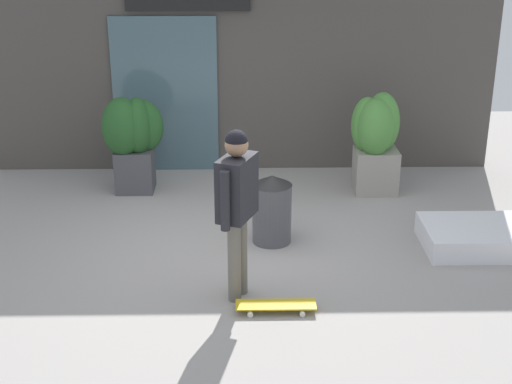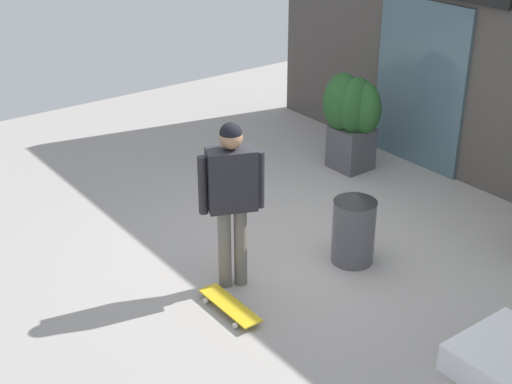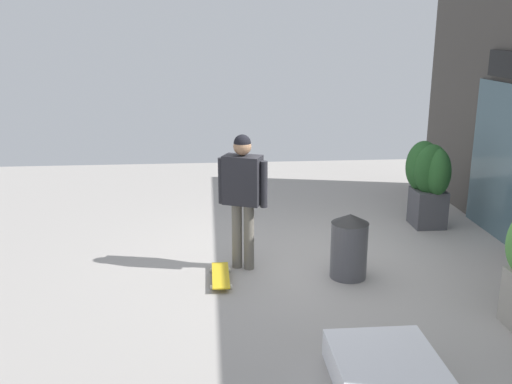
% 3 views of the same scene
% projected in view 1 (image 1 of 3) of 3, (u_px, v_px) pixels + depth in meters
% --- Properties ---
extents(ground_plane, '(12.00, 12.00, 0.00)m').
position_uv_depth(ground_plane, '(230.00, 255.00, 8.23)').
color(ground_plane, '#9E9993').
extents(building_facade, '(7.51, 0.31, 3.73)m').
position_uv_depth(building_facade, '(229.00, 42.00, 10.36)').
color(building_facade, '#4C4742').
rests_on(building_facade, ground_plane).
extents(skateboarder, '(0.42, 0.60, 1.73)m').
position_uv_depth(skateboarder, '(237.00, 197.00, 6.99)').
color(skateboarder, '#666056').
rests_on(skateboarder, ground_plane).
extents(skateboard, '(0.78, 0.26, 0.08)m').
position_uv_depth(skateboard, '(276.00, 305.00, 7.08)').
color(skateboard, gold).
rests_on(skateboard, ground_plane).
extents(planter_box_left, '(0.64, 0.71, 1.36)m').
position_uv_depth(planter_box_left, '(375.00, 135.00, 9.79)').
color(planter_box_left, gray).
rests_on(planter_box_left, ground_plane).
extents(planter_box_right, '(0.80, 0.58, 1.32)m').
position_uv_depth(planter_box_right, '(133.00, 135.00, 9.80)').
color(planter_box_right, '#47474C').
rests_on(planter_box_right, ground_plane).
extents(trash_bin, '(0.46, 0.46, 0.81)m').
position_uv_depth(trash_bin, '(272.00, 209.00, 8.42)').
color(trash_bin, '#4C4C51').
rests_on(trash_bin, ground_plane).
extents(snow_ledge, '(1.46, 0.90, 0.26)m').
position_uv_depth(snow_ledge, '(487.00, 237.00, 8.37)').
color(snow_ledge, white).
rests_on(snow_ledge, ground_plane).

